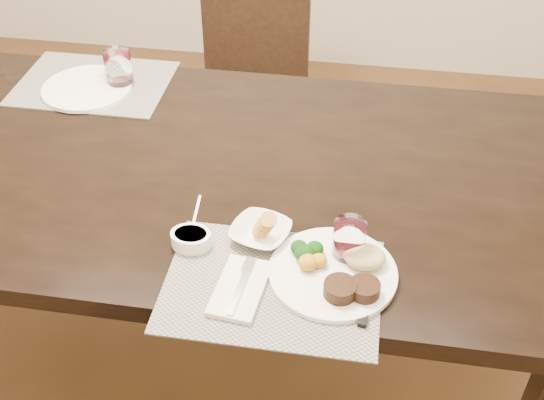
% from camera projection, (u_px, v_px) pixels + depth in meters
% --- Properties ---
extents(ground_plane, '(4.50, 4.50, 0.00)m').
position_uv_depth(ground_plane, '(204.00, 344.00, 2.27)').
color(ground_plane, '#3F2414').
rests_on(ground_plane, ground).
extents(dining_table, '(2.00, 1.00, 0.75)m').
position_uv_depth(dining_table, '(188.00, 187.00, 1.84)').
color(dining_table, black).
rests_on(dining_table, ground).
extents(chair_far, '(0.42, 0.42, 0.90)m').
position_uv_depth(chair_far, '(251.00, 73.00, 2.65)').
color(chair_far, black).
rests_on(chair_far, ground).
extents(placemat_near, '(0.46, 0.34, 0.00)m').
position_uv_depth(placemat_near, '(272.00, 285.00, 1.45)').
color(placemat_near, gray).
rests_on(placemat_near, dining_table).
extents(placemat_far, '(0.46, 0.34, 0.00)m').
position_uv_depth(placemat_far, '(94.00, 83.00, 2.10)').
color(placemat_far, gray).
rests_on(placemat_far, dining_table).
extents(dinner_plate, '(0.28, 0.28, 0.05)m').
position_uv_depth(dinner_plate, '(339.00, 271.00, 1.46)').
color(dinner_plate, white).
rests_on(dinner_plate, placemat_near).
extents(napkin_fork, '(0.12, 0.18, 0.02)m').
position_uv_depth(napkin_fork, '(240.00, 288.00, 1.43)').
color(napkin_fork, silver).
rests_on(napkin_fork, placemat_near).
extents(steak_knife, '(0.03, 0.22, 0.01)m').
position_uv_depth(steak_knife, '(366.00, 301.00, 1.41)').
color(steak_knife, white).
rests_on(steak_knife, placemat_near).
extents(cracker_bowl, '(0.16, 0.16, 0.06)m').
position_uv_depth(cracker_bowl, '(261.00, 232.00, 1.55)').
color(cracker_bowl, white).
rests_on(cracker_bowl, placemat_near).
extents(sauce_ramekin, '(0.09, 0.14, 0.07)m').
position_uv_depth(sauce_ramekin, '(191.00, 238.00, 1.53)').
color(sauce_ramekin, white).
rests_on(sauce_ramekin, placemat_near).
extents(wine_glass_near, '(0.07, 0.07, 0.10)m').
position_uv_depth(wine_glass_near, '(349.00, 242.00, 1.48)').
color(wine_glass_near, white).
rests_on(wine_glass_near, placemat_near).
extents(far_plate, '(0.27, 0.27, 0.01)m').
position_uv_depth(far_plate, '(87.00, 88.00, 2.06)').
color(far_plate, white).
rests_on(far_plate, placemat_far).
extents(wine_glass_far, '(0.08, 0.08, 0.11)m').
position_uv_depth(wine_glass_far, '(119.00, 70.00, 2.06)').
color(wine_glass_far, white).
rests_on(wine_glass_far, placemat_far).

